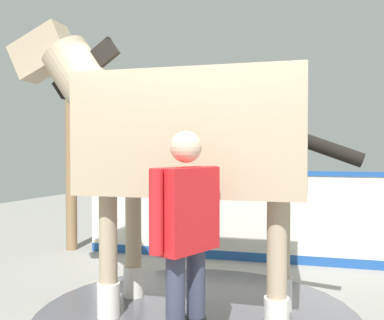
% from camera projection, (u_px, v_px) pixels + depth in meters
% --- Properties ---
extents(wet_patch, '(2.89, 2.89, 0.00)m').
position_uv_depth(wet_patch, '(197.00, 313.00, 3.91)').
color(wet_patch, '#4C4C54').
rests_on(wet_patch, ground).
extents(barrier_wall, '(0.58, 4.10, 1.20)m').
position_uv_depth(barrier_wall, '(233.00, 218.00, 5.78)').
color(barrier_wall, silver).
rests_on(barrier_wall, ground).
extents(roof_post_near, '(0.16, 0.16, 2.95)m').
position_uv_depth(roof_post_near, '(71.00, 149.00, 6.36)').
color(roof_post_near, olive).
rests_on(roof_post_near, ground).
extents(horse, '(1.25, 3.27, 2.70)m').
position_uv_depth(horse, '(185.00, 138.00, 3.90)').
color(horse, tan).
rests_on(horse, ground).
extents(handler, '(0.62, 0.36, 1.60)m').
position_uv_depth(handler, '(186.00, 233.00, 2.93)').
color(handler, black).
rests_on(handler, ground).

